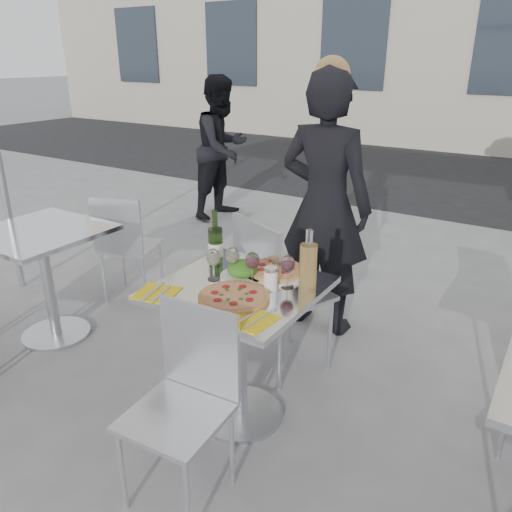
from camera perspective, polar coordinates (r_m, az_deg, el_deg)
The scene contains 21 objects.
ground at distance 2.75m, azimuth -1.77°, elevation -17.72°, with size 80.00×80.00×0.00m, color slate.
street_asphalt at distance 8.51m, azimuth 23.94°, elevation 8.19°, with size 24.00×5.00×0.00m, color black.
main_table at distance 2.44m, azimuth -1.92°, elevation -7.91°, with size 0.72×0.72×0.75m.
side_table_left at distance 3.44m, azimuth -23.05°, elevation -0.57°, with size 0.72×0.72×0.75m.
chair_far at distance 2.80m, azimuth 1.96°, elevation -3.24°, with size 0.57×0.58×0.95m.
chair_near at distance 2.12m, azimuth -7.85°, elevation -14.82°, with size 0.40×0.41×0.83m.
side_chair_lfar at distance 3.78m, azimuth -14.77°, elevation 1.74°, with size 0.49×0.50×0.83m.
woman_diner at distance 3.24m, azimuth 7.87°, elevation 5.64°, with size 0.62×0.41×1.71m, color black.
pedestrian_a at distance 5.75m, azimuth -3.85°, elevation 12.20°, with size 0.76×0.59×1.57m, color black.
pizza_near at distance 2.22m, azimuth -2.54°, elevation -4.67°, with size 0.32×0.32×0.02m.
pizza_far at distance 2.46m, azimuth 2.21°, elevation -1.68°, with size 0.31×0.31×0.03m.
salad_plate at distance 2.42m, azimuth -1.53°, elevation -1.65°, with size 0.22×0.22×0.09m.
wine_bottle at distance 2.53m, azimuth -4.64°, elevation 1.30°, with size 0.08×0.08×0.29m.
carafe at distance 2.27m, azimuth 5.97°, elevation -1.12°, with size 0.08×0.08×0.29m.
sugar_shaker at distance 2.29m, azimuth 1.69°, elevation -2.59°, with size 0.06×0.06×0.11m.
wineglass_white_a at distance 2.37m, azimuth -4.93°, elevation -0.24°, with size 0.07×0.07×0.16m.
wineglass_white_b at distance 2.39m, azimuth -2.70°, elevation -0.05°, with size 0.07×0.07×0.16m.
wineglass_red_a at distance 2.32m, azimuth -0.41°, elevation -0.66°, with size 0.07×0.07×0.16m.
wineglass_red_b at distance 2.29m, azimuth 3.64°, elevation -1.05°, with size 0.07×0.07×0.16m.
napkin_left at distance 2.31m, azimuth -11.29°, elevation -4.14°, with size 0.22×0.22×0.01m.
napkin_right at distance 2.05m, azimuth -0.57°, elevation -7.22°, with size 0.19×0.20×0.01m.
Camera 1 is at (1.20, -1.74, 1.75)m, focal length 35.00 mm.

